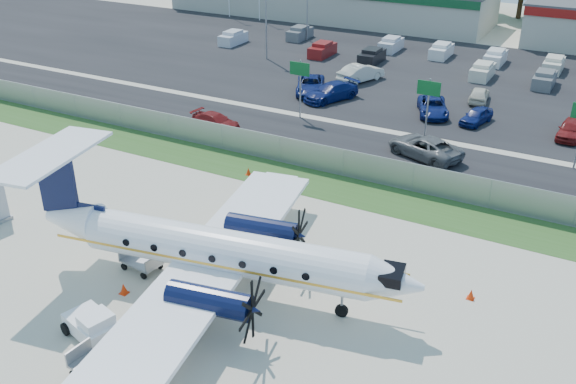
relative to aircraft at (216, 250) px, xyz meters
The scene contains 26 objects.
ground 2.86m from the aircraft, 90.58° to the left, with size 170.00×170.00×0.00m, color beige.
grass_verge 13.68m from the aircraft, 90.06° to the left, with size 170.00×4.00×0.02m, color #2D561E.
access_road 20.60m from the aircraft, 90.04° to the left, with size 170.00×8.00×0.02m, color black.
parking_lot 41.53m from the aircraft, 90.02° to the left, with size 170.00×32.00×0.02m, color black.
perimeter_fence 15.53m from the aircraft, 90.05° to the left, with size 120.00×0.06×1.99m.
sign_left 25.67m from the aircraft, 108.21° to the left, with size 1.80×0.26×5.00m.
sign_mid 24.57m from the aircraft, 83.01° to the left, with size 1.80×0.26×5.00m.
light_pole_nw 44.33m from the aircraft, 116.90° to the left, with size 0.90×0.35×9.09m.
tree_line 75.50m from the aircraft, 90.01° to the left, with size 112.00×6.00×14.00m, color #1C5118, non-canonical shape.
aircraft is the anchor object (origin of this frame).
pushback_tug 6.64m from the aircraft, 117.98° to the right, with size 2.94×2.47×1.41m.
baggage_cart_near 7.83m from the aircraft, 97.96° to the right, with size 2.31×1.51×1.15m.
baggage_cart_far 5.09m from the aircraft, behind, with size 2.26×1.52×1.12m.
cone_nose 12.82m from the aircraft, 25.45° to the left, with size 0.38×0.38×0.54m.
cone_port_wing 5.21m from the aircraft, 149.26° to the right, with size 0.42×0.42×0.59m.
cone_starboard_wing 13.97m from the aircraft, 115.16° to the left, with size 0.38×0.38×0.54m.
road_car_west 22.91m from the aircraft, 124.33° to the left, with size 1.79×4.40×1.28m, color maroon.
road_car_mid 21.82m from the aircraft, 79.50° to the left, with size 2.66×5.78×1.61m, color #595B5E.
parked_car_a 32.62m from the aircraft, 108.34° to the left, with size 2.56×5.56×1.54m, color navy.
parked_car_b 30.91m from the aircraft, 104.32° to the left, with size 2.25×5.54×1.61m, color navy.
parked_car_c 30.68m from the aircraft, 86.67° to the left, with size 2.35×5.11×1.42m, color navy.
parked_car_d 30.78m from the aircraft, 79.45° to the left, with size 1.55×3.84×1.31m, color navy.
parked_car_e 33.17m from the aircraft, 66.97° to the left, with size 1.71×4.26×1.45m, color maroon.
parked_car_f 37.50m from the aircraft, 101.55° to the left, with size 1.82×5.21×1.72m, color beige.
parked_car_g 36.31m from the aircraft, 82.92° to the left, with size 1.61×4.01×1.37m, color beige.
far_parking_rows 46.52m from the aircraft, 90.02° to the left, with size 56.00×10.00×1.60m, color gray, non-canonical shape.
Camera 1 is at (15.80, -23.27, 19.15)m, focal length 40.00 mm.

